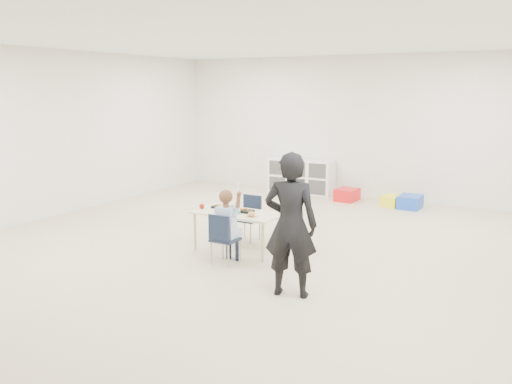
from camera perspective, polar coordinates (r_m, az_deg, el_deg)
The scene contains 16 objects.
room at distance 6.88m, azimuth -0.98°, elevation 4.61°, with size 9.00×9.02×2.80m.
table at distance 7.23m, azimuth -1.99°, elevation -4.18°, with size 1.18×0.61×0.54m.
chair_near at distance 6.73m, azimuth -3.25°, elevation -4.91°, with size 0.31×0.29×0.64m, color black, non-canonical shape.
chair_far at distance 7.72m, azimuth -0.90°, elevation -2.83°, with size 0.31×0.29×0.64m, color black, non-canonical shape.
child at distance 6.68m, azimuth -3.26°, elevation -3.38°, with size 0.43×0.43×1.02m, color #9FB3D8, non-canonical shape.
lunch_tray_near at distance 7.17m, azimuth -1.20°, elevation -2.01°, with size 0.22×0.16×0.03m, color black.
lunch_tray_far at distance 7.43m, azimuth -3.74°, elevation -1.57°, with size 0.22×0.16×0.03m, color black.
milk_carton at distance 7.06m, azimuth -2.06°, elevation -1.93°, with size 0.07×0.07×0.10m, color white.
bread_roll at distance 6.91m, azimuth -0.50°, elevation -2.34°, with size 0.09×0.09×0.07m, color tan.
apple_near at distance 7.25m, azimuth -2.50°, elevation -1.70°, with size 0.07×0.07×0.07m, color maroon.
apple_far at distance 7.39m, azimuth -5.71°, elevation -1.50°, with size 0.07×0.07×0.07m, color maroon.
cubby_shelf at distance 11.34m, azimuth 4.74°, elevation 1.67°, with size 1.40×0.40×0.70m, color white.
adult at distance 5.61m, azimuth 3.67°, elevation -3.47°, with size 0.56×0.36×1.52m, color black.
bin_red at distance 10.68m, azimuth 9.56°, elevation -0.29°, with size 0.37×0.48×0.23m, color red.
bin_yellow at distance 10.37m, azimuth 14.17°, elevation -0.89°, with size 0.32×0.41×0.20m, color yellow.
bin_blue at distance 10.25m, azimuth 15.92°, elevation -1.01°, with size 0.38×0.49×0.24m, color blue.
Camera 1 is at (3.46, -5.90, 2.14)m, focal length 38.00 mm.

